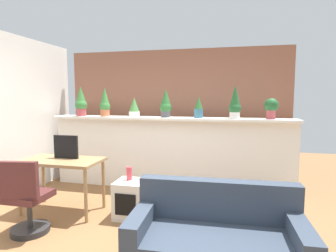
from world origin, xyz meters
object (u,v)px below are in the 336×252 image
Objects in this scene: potted_plant_3 at (166,104)px; potted_plant_5 at (235,103)px; potted_plant_0 at (81,102)px; potted_plant_4 at (199,108)px; vase_on_shelf at (129,173)px; office_chair at (26,203)px; potted_plant_6 at (271,107)px; tv_monitor at (66,147)px; potted_plant_1 at (105,103)px; couch at (216,243)px; potted_plant_2 at (134,107)px; side_cube_shelf at (131,199)px; desk at (62,165)px.

potted_plant_3 is 1.15m from potted_plant_5.
potted_plant_4 is (2.14, 0.04, -0.09)m from potted_plant_0.
office_chair is at bearing -141.41° from vase_on_shelf.
potted_plant_0 is 3.28m from potted_plant_6.
potted_plant_3 reaches higher than potted_plant_4.
potted_plant_5 is at bearing 26.38° from tv_monitor.
potted_plant_4 is (1.67, 0.02, -0.08)m from potted_plant_1.
office_chair reaches higher than couch.
potted_plant_5 is at bearing 86.09° from couch.
potted_plant_1 reaches higher than tv_monitor.
potted_plant_2 is 0.64× the size of potted_plant_5.
couch is at bearing -38.96° from vase_on_shelf.
potted_plant_4 is 0.59m from potted_plant_5.
potted_plant_4 is 0.38× the size of office_chair.
potted_plant_4 reaches higher than vase_on_shelf.
office_chair is 1.26m from side_cube_shelf.
potted_plant_6 is at bearing 1.17° from potted_plant_0.
tv_monitor is at bearing -116.58° from potted_plant_2.
potted_plant_1 is at bearing 127.79° from side_cube_shelf.
tv_monitor is at bearing -146.00° from potted_plant_4.
potted_plant_0 is 0.34× the size of couch.
desk reaches higher than vase_on_shelf.
potted_plant_6 is (1.70, 0.02, -0.04)m from potted_plant_3.
potted_plant_0 is at bearing -178.94° from potted_plant_4.
couch is (-0.70, -2.18, -1.18)m from potted_plant_6.
couch is at bearing -65.11° from potted_plant_3.
potted_plant_2 is at bearing -179.82° from potted_plant_6.
potted_plant_3 reaches higher than potted_plant_6.
potted_plant_6 is at bearing 31.69° from vase_on_shelf.
couch is (1.58, -2.17, -1.15)m from potted_plant_2.
side_cube_shelf is (0.39, -1.24, -1.18)m from potted_plant_2.
potted_plant_0 is at bearing 109.87° from tv_monitor.
potted_plant_1 reaches higher than potted_plant_3.
desk reaches higher than side_cube_shelf.
side_cube_shelf is (0.93, -1.19, -1.26)m from potted_plant_1.
vase_on_shelf is at bearing -124.05° from potted_plant_4.
vase_on_shelf is (0.94, 0.00, -0.33)m from tv_monitor.
potted_plant_2 is 0.71× the size of potted_plant_3.
potted_plant_2 is 0.38× the size of office_chair.
office_chair is (-2.90, -1.97, -1.07)m from potted_plant_6.
potted_plant_3 is 1.92m from desk.
potted_plant_0 is 1.53m from desk.
potted_plant_2 is 0.94× the size of tv_monitor.
side_cube_shelf is at bearing -72.60° from potted_plant_2.
couch is (2.57, -2.12, -1.24)m from potted_plant_0.
potted_plant_5 reaches higher than vase_on_shelf.
potted_plant_2 is 1.50m from vase_on_shelf.
side_cube_shelf is (1.01, 0.73, -0.14)m from office_chair.
vase_on_shelf is at bearing 0.15° from tv_monitor.
tv_monitor is at bearing -179.85° from vase_on_shelf.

